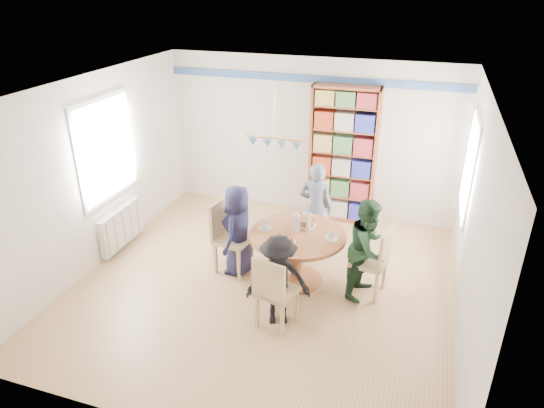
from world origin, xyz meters
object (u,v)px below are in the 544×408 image
at_px(person_left, 238,230).
at_px(dining_table, 297,246).
at_px(chair_far, 313,219).
at_px(bookshelf, 343,156).
at_px(chair_left, 228,233).
at_px(chair_near, 273,290).
at_px(person_far, 316,207).
at_px(radiator, 122,227).
at_px(person_right, 368,249).
at_px(person_near, 278,281).
at_px(chair_right, 376,258).

bearing_deg(person_left, dining_table, 91.47).
height_order(dining_table, person_left, person_left).
xyz_separation_m(chair_far, bookshelf, (0.22, 1.11, 0.66)).
height_order(chair_left, chair_near, chair_left).
xyz_separation_m(chair_left, person_far, (1.04, 0.94, 0.12)).
height_order(chair_left, person_far, person_far).
xyz_separation_m(radiator, person_far, (2.85, 0.88, 0.36)).
distance_m(person_left, bookshelf, 2.41).
height_order(radiator, person_right, person_right).
bearing_deg(bookshelf, chair_far, -101.41).
bearing_deg(chair_far, dining_table, -88.31).
distance_m(chair_far, person_near, 1.91).
height_order(person_far, person_near, person_far).
relative_size(chair_right, bookshelf, 0.43).
height_order(person_left, person_near, person_left).
relative_size(chair_near, person_near, 0.82).
xyz_separation_m(person_far, bookshelf, (0.17, 1.16, 0.43)).
relative_size(person_right, person_far, 0.97).
bearing_deg(radiator, person_far, 17.15).
distance_m(person_far, bookshelf, 1.25).
bearing_deg(radiator, bookshelf, 34.00).
bearing_deg(bookshelf, radiator, -146.00).
height_order(chair_left, person_near, person_near).
xyz_separation_m(chair_far, person_far, (0.05, -0.05, 0.23)).
distance_m(chair_far, person_right, 1.39).
relative_size(person_right, bookshelf, 0.59).
distance_m(chair_left, person_left, 0.18).
bearing_deg(chair_far, bookshelf, 78.59).
relative_size(chair_near, bookshelf, 0.42).
bearing_deg(person_far, person_left, 41.85).
xyz_separation_m(chair_right, person_left, (-1.90, -0.05, 0.12)).
relative_size(chair_right, chair_far, 1.13).
xyz_separation_m(radiator, person_near, (2.85, -0.98, 0.24)).
relative_size(chair_right, person_far, 0.70).
distance_m(person_left, person_near, 1.25).
relative_size(dining_table, chair_left, 1.23).
height_order(chair_far, chair_near, chair_near).
xyz_separation_m(person_right, person_near, (-0.92, -0.92, -0.09)).
relative_size(chair_right, chair_near, 1.01).
bearing_deg(chair_far, person_right, -45.58).
distance_m(radiator, bookshelf, 3.74).
relative_size(person_left, bookshelf, 0.57).
distance_m(person_far, person_near, 1.86).
bearing_deg(dining_table, chair_far, 91.69).
height_order(chair_left, bookshelf, bookshelf).
relative_size(radiator, chair_left, 0.95).
bearing_deg(chair_left, radiator, 177.97).
height_order(radiator, chair_left, chair_left).
height_order(chair_right, chair_far, chair_right).
distance_m(person_right, person_near, 1.31).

